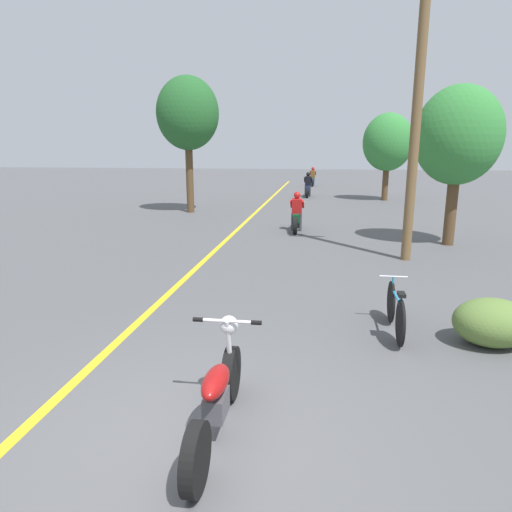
# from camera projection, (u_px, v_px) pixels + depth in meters

# --- Properties ---
(ground_plane) EXTENTS (120.00, 120.00, 0.00)m
(ground_plane) POSITION_uv_depth(u_px,v_px,m) (188.00, 438.00, 4.50)
(ground_plane) COLOR #515154
(lane_stripe_center) EXTENTS (0.14, 48.00, 0.01)m
(lane_stripe_center) POSITION_uv_depth(u_px,v_px,m) (239.00, 228.00, 16.35)
(lane_stripe_center) COLOR yellow
(lane_stripe_center) RESTS_ON ground
(utility_pole) EXTENTS (1.10, 0.24, 7.09)m
(utility_pole) POSITION_uv_depth(u_px,v_px,m) (417.00, 112.00, 10.88)
(utility_pole) COLOR brown
(utility_pole) RESTS_ON ground
(roadside_tree_right_near) EXTENTS (2.41, 2.16, 4.53)m
(roadside_tree_right_near) POSITION_uv_depth(u_px,v_px,m) (458.00, 137.00, 12.82)
(roadside_tree_right_near) COLOR #513A23
(roadside_tree_right_near) RESTS_ON ground
(roadside_tree_right_far) EXTENTS (2.65, 2.39, 4.63)m
(roadside_tree_right_far) POSITION_uv_depth(u_px,v_px,m) (388.00, 143.00, 24.37)
(roadside_tree_right_far) COLOR #513A23
(roadside_tree_right_far) RESTS_ON ground
(roadside_tree_left) EXTENTS (2.69, 2.42, 5.79)m
(roadside_tree_left) POSITION_uv_depth(u_px,v_px,m) (188.00, 114.00, 19.44)
(roadside_tree_left) COLOR #513A23
(roadside_tree_left) RESTS_ON ground
(roadside_bush) EXTENTS (1.10, 0.88, 0.70)m
(roadside_bush) POSITION_uv_depth(u_px,v_px,m) (493.00, 322.00, 6.54)
(roadside_bush) COLOR #5B7A38
(roadside_bush) RESTS_ON ground
(motorcycle_foreground) EXTENTS (0.74, 2.09, 1.03)m
(motorcycle_foreground) POSITION_uv_depth(u_px,v_px,m) (217.00, 396.00, 4.47)
(motorcycle_foreground) COLOR black
(motorcycle_foreground) RESTS_ON ground
(motorcycle_rider_lead) EXTENTS (0.50, 1.95, 1.35)m
(motorcycle_rider_lead) POSITION_uv_depth(u_px,v_px,m) (297.00, 216.00, 15.71)
(motorcycle_rider_lead) COLOR black
(motorcycle_rider_lead) RESTS_ON ground
(motorcycle_rider_mid) EXTENTS (0.50, 2.15, 1.43)m
(motorcycle_rider_mid) POSITION_uv_depth(u_px,v_px,m) (308.00, 187.00, 26.84)
(motorcycle_rider_mid) COLOR black
(motorcycle_rider_mid) RESTS_ON ground
(motorcycle_rider_far) EXTENTS (0.50, 2.09, 1.42)m
(motorcycle_rider_far) POSITION_uv_depth(u_px,v_px,m) (313.00, 179.00, 34.58)
(motorcycle_rider_far) COLOR black
(motorcycle_rider_far) RESTS_ON ground
(bicycle_parked) EXTENTS (0.44, 1.63, 0.79)m
(bicycle_parked) POSITION_uv_depth(u_px,v_px,m) (396.00, 310.00, 6.99)
(bicycle_parked) COLOR black
(bicycle_parked) RESTS_ON ground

